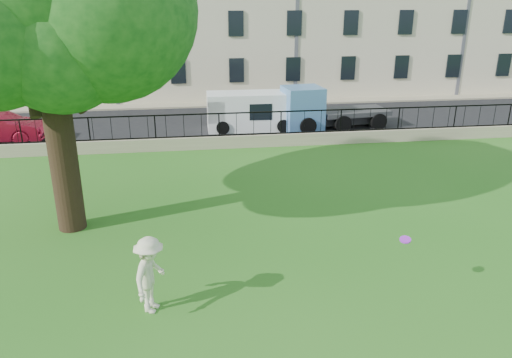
{
  "coord_description": "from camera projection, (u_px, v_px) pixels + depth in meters",
  "views": [
    {
      "loc": [
        -1.48,
        -11.19,
        7.01
      ],
      "look_at": [
        0.58,
        3.5,
        1.49
      ],
      "focal_mm": 35.0,
      "sensor_mm": 36.0,
      "label": 1
    }
  ],
  "objects": [
    {
      "name": "man",
      "position": [
        150.0,
        275.0,
        11.46
      ],
      "size": [
        1.09,
        1.39,
        1.88
      ],
      "primitive_type": "imported",
      "rotation": [
        0.0,
        0.0,
        1.2
      ],
      "color": "beige",
      "rests_on": "ground"
    },
    {
      "name": "street",
      "position": [
        214.0,
        124.0,
        28.52
      ],
      "size": [
        60.0,
        9.0,
        0.01
      ],
      "primitive_type": "cube",
      "color": "black",
      "rests_on": "ground"
    },
    {
      "name": "white_van",
      "position": [
        251.0,
        111.0,
        27.22
      ],
      "size": [
        4.82,
        1.96,
        2.01
      ],
      "primitive_type": "cube",
      "rotation": [
        0.0,
        0.0,
        -0.02
      ],
      "color": "silver",
      "rests_on": "street"
    },
    {
      "name": "retaining_wall",
      "position": [
        220.0,
        142.0,
        24.05
      ],
      "size": [
        50.0,
        0.4,
        0.6
      ],
      "primitive_type": "cube",
      "color": "gray",
      "rests_on": "ground"
    },
    {
      "name": "sidewalk",
      "position": [
        209.0,
        105.0,
        33.32
      ],
      "size": [
        60.0,
        1.4,
        0.12
      ],
      "primitive_type": "cube",
      "color": "gray",
      "rests_on": "ground"
    },
    {
      "name": "iron_railing",
      "position": [
        219.0,
        125.0,
        23.75
      ],
      "size": [
        50.0,
        0.05,
        1.13
      ],
      "color": "black",
      "rests_on": "retaining_wall"
    },
    {
      "name": "frisbee",
      "position": [
        405.0,
        240.0,
        11.86
      ],
      "size": [
        0.3,
        0.29,
        0.12
      ],
      "primitive_type": "cylinder",
      "rotation": [
        0.21,
        -0.14,
        0.07
      ],
      "color": "purple"
    },
    {
      "name": "blue_truck",
      "position": [
        333.0,
        107.0,
        27.4
      ],
      "size": [
        5.78,
        2.58,
        2.35
      ],
      "primitive_type": "cube",
      "rotation": [
        0.0,
        0.0,
        0.11
      ],
      "color": "#5183BE",
      "rests_on": "street"
    },
    {
      "name": "ground",
      "position": [
        252.0,
        280.0,
        13.02
      ],
      "size": [
        120.0,
        120.0,
        0.0
      ],
      "primitive_type": "plane",
      "color": "#236417",
      "rests_on": "ground"
    }
  ]
}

